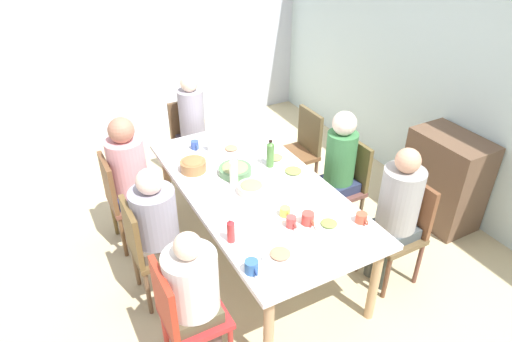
# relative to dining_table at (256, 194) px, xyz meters

# --- Properties ---
(ground_plane) EXTENTS (6.74, 6.74, 0.00)m
(ground_plane) POSITION_rel_dining_table_xyz_m (0.00, 0.00, -0.68)
(ground_plane) COLOR #CAB88D
(wall_back) EXTENTS (5.86, 0.12, 2.60)m
(wall_back) POSITION_rel_dining_table_xyz_m (0.00, 2.14, 0.62)
(wall_back) COLOR silver
(wall_back) RESTS_ON ground_plane
(wall_left) EXTENTS (0.12, 4.41, 2.60)m
(wall_left) POSITION_rel_dining_table_xyz_m (-2.87, 0.00, 0.62)
(wall_left) COLOR silver
(wall_left) RESTS_ON ground_plane
(dining_table) EXTENTS (2.19, 1.09, 0.75)m
(dining_table) POSITION_rel_dining_table_xyz_m (0.00, 0.00, 0.00)
(dining_table) COLOR white
(dining_table) RESTS_ON ground_plane
(chair_0) EXTENTS (0.40, 0.40, 0.90)m
(chair_0) POSITION_rel_dining_table_xyz_m (-0.73, 0.92, -0.17)
(chair_0) COLOR brown
(chair_0) RESTS_ON ground_plane
(chair_1) EXTENTS (0.40, 0.40, 0.90)m
(chair_1) POSITION_rel_dining_table_xyz_m (0.73, -0.92, -0.17)
(chair_1) COLOR #B7292A
(chair_1) RESTS_ON ground_plane
(person_1) EXTENTS (0.34, 0.34, 1.13)m
(person_1) POSITION_rel_dining_table_xyz_m (0.73, -0.83, 0.01)
(person_1) COLOR brown
(person_1) RESTS_ON ground_plane
(chair_2) EXTENTS (0.40, 0.40, 0.90)m
(chair_2) POSITION_rel_dining_table_xyz_m (0.00, -0.92, -0.17)
(chair_2) COLOR brown
(chair_2) RESTS_ON ground_plane
(person_2) EXTENTS (0.33, 0.33, 1.16)m
(person_2) POSITION_rel_dining_table_xyz_m (0.00, -0.83, 0.02)
(person_2) COLOR brown
(person_2) RESTS_ON ground_plane
(chair_3) EXTENTS (0.40, 0.40, 0.90)m
(chair_3) POSITION_rel_dining_table_xyz_m (-0.73, -0.92, -0.17)
(chair_3) COLOR brown
(chair_3) RESTS_ON ground_plane
(person_3) EXTENTS (0.32, 0.32, 1.24)m
(person_3) POSITION_rel_dining_table_xyz_m (-0.73, -0.83, 0.07)
(person_3) COLOR #342F51
(person_3) RESTS_ON ground_plane
(chair_4) EXTENTS (0.40, 0.40, 0.90)m
(chair_4) POSITION_rel_dining_table_xyz_m (0.00, 0.92, -0.17)
(chair_4) COLOR brown
(chair_4) RESTS_ON ground_plane
(person_4) EXTENTS (0.30, 0.30, 1.23)m
(person_4) POSITION_rel_dining_table_xyz_m (-0.00, 0.83, 0.04)
(person_4) COLOR #2D334D
(person_4) RESTS_ON ground_plane
(chair_5) EXTENTS (0.40, 0.40, 0.90)m
(chair_5) POSITION_rel_dining_table_xyz_m (0.73, 0.92, -0.17)
(chair_5) COLOR brown
(chair_5) RESTS_ON ground_plane
(person_5) EXTENTS (0.31, 0.31, 1.23)m
(person_5) POSITION_rel_dining_table_xyz_m (0.73, 0.83, 0.05)
(person_5) COLOR #3F483E
(person_5) RESTS_ON ground_plane
(chair_6) EXTENTS (0.40, 0.40, 0.90)m
(chair_6) POSITION_rel_dining_table_xyz_m (-1.48, 0.00, -0.17)
(chair_6) COLOR brown
(chair_6) RESTS_ON ground_plane
(person_6) EXTENTS (0.30, 0.30, 1.24)m
(person_6) POSITION_rel_dining_table_xyz_m (-1.38, 0.00, 0.04)
(person_6) COLOR #3E4849
(person_6) RESTS_ON ground_plane
(plate_0) EXTENTS (0.22, 0.22, 0.04)m
(plate_0) POSITION_rel_dining_table_xyz_m (-0.63, 0.08, 0.08)
(plate_0) COLOR silver
(plate_0) RESTS_ON dining_table
(plate_1) EXTENTS (0.25, 0.25, 0.04)m
(plate_1) POSITION_rel_dining_table_xyz_m (0.79, -0.25, 0.08)
(plate_1) COLOR white
(plate_1) RESTS_ON dining_table
(plate_2) EXTENTS (0.21, 0.21, 0.04)m
(plate_2) POSITION_rel_dining_table_xyz_m (0.69, 0.22, 0.08)
(plate_2) COLOR white
(plate_2) RESTS_ON dining_table
(plate_3) EXTENTS (0.24, 0.24, 0.04)m
(plate_3) POSITION_rel_dining_table_xyz_m (-0.29, 0.35, 0.08)
(plate_3) COLOR silver
(plate_3) RESTS_ON dining_table
(plate_4) EXTENTS (0.26, 0.26, 0.04)m
(plate_4) POSITION_rel_dining_table_xyz_m (-0.03, 0.37, 0.08)
(plate_4) COLOR silver
(plate_4) RESTS_ON dining_table
(bowl_0) EXTENTS (0.22, 0.22, 0.09)m
(bowl_0) POSITION_rel_dining_table_xyz_m (0.05, -0.07, 0.11)
(bowl_0) COLOR beige
(bowl_0) RESTS_ON dining_table
(bowl_1) EXTENTS (0.28, 0.28, 0.08)m
(bowl_1) POSITION_rel_dining_table_xyz_m (-0.26, -0.06, 0.11)
(bowl_1) COLOR #547E52
(bowl_1) RESTS_ON dining_table
(bowl_2) EXTENTS (0.22, 0.22, 0.11)m
(bowl_2) POSITION_rel_dining_table_xyz_m (-0.47, -0.35, 0.12)
(bowl_2) COLOR #9B6A3E
(bowl_2) RESTS_ON dining_table
(cup_0) EXTENTS (0.12, 0.09, 0.09)m
(cup_0) POSITION_rel_dining_table_xyz_m (0.83, -0.48, 0.11)
(cup_0) COLOR #3360A3
(cup_0) RESTS_ON dining_table
(cup_1) EXTENTS (0.11, 0.07, 0.08)m
(cup_1) POSITION_rel_dining_table_xyz_m (-0.82, -0.20, 0.11)
(cup_1) COLOR #3551A8
(cup_1) RESTS_ON dining_table
(cup_2) EXTENTS (0.12, 0.09, 0.09)m
(cup_2) POSITION_rel_dining_table_xyz_m (0.59, 0.10, 0.11)
(cup_2) COLOR #C2433B
(cup_2) RESTS_ON dining_table
(cup_3) EXTENTS (0.11, 0.08, 0.07)m
(cup_3) POSITION_rel_dining_table_xyz_m (0.44, 0.01, 0.10)
(cup_3) COLOR #DCCB56
(cup_3) RESTS_ON dining_table
(cup_4) EXTENTS (0.11, 0.07, 0.09)m
(cup_4) POSITION_rel_dining_table_xyz_m (0.57, -0.02, 0.11)
(cup_4) COLOR #C24442
(cup_4) RESTS_ON dining_table
(cup_5) EXTENTS (0.12, 0.08, 0.07)m
(cup_5) POSITION_rel_dining_table_xyz_m (0.76, 0.45, 0.10)
(cup_5) COLOR #D35239
(cup_5) RESTS_ON dining_table
(bottle_0) EXTENTS (0.05, 0.05, 0.20)m
(bottle_0) POSITION_rel_dining_table_xyz_m (0.50, -0.46, 0.16)
(bottle_0) COLOR red
(bottle_0) RESTS_ON dining_table
(bottle_1) EXTENTS (0.07, 0.07, 0.25)m
(bottle_1) POSITION_rel_dining_table_xyz_m (-0.22, 0.26, 0.19)
(bottle_1) COLOR #4D7C3B
(bottle_1) RESTS_ON dining_table
(bottle_2) EXTENTS (0.06, 0.06, 0.18)m
(bottle_2) POSITION_rel_dining_table_xyz_m (-0.71, -0.08, 0.15)
(bottle_2) COLOR silver
(bottle_2) RESTS_ON dining_table
(bottle_3) EXTENTS (0.07, 0.07, 0.25)m
(bottle_3) POSITION_rel_dining_table_xyz_m (-0.13, -0.13, 0.19)
(bottle_3) COLOR silver
(bottle_3) RESTS_ON dining_table
(side_cabinet) EXTENTS (0.70, 0.44, 0.90)m
(side_cabinet) POSITION_rel_dining_table_xyz_m (0.35, 1.84, -0.23)
(side_cabinet) COLOR brown
(side_cabinet) RESTS_ON ground_plane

